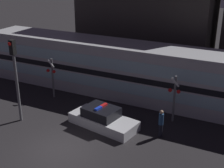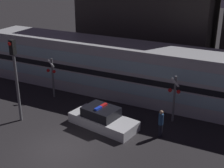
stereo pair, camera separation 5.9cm
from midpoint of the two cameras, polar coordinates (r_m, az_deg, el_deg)
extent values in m
plane|color=#262326|center=(17.61, -9.43, -11.76)|extent=(120.00, 120.00, 0.00)
cube|color=silver|center=(23.51, 1.38, 2.79)|extent=(22.70, 3.16, 4.00)
cube|color=black|center=(22.16, -0.39, 1.60)|extent=(22.24, 0.03, 0.40)
cube|color=silver|center=(22.42, -0.39, -0.13)|extent=(21.56, 0.02, 0.80)
cube|color=silver|center=(21.88, -0.40, 3.76)|extent=(21.56, 0.02, 0.80)
cube|color=silver|center=(19.44, -1.51, -6.90)|extent=(4.54, 2.50, 0.64)
cube|color=black|center=(19.25, -1.94, -5.14)|extent=(2.30, 1.90, 0.59)
cube|color=blue|center=(18.90, -2.46, -4.46)|extent=(0.29, 0.56, 0.12)
cube|color=red|center=(19.28, -1.45, -3.91)|extent=(0.29, 0.56, 0.12)
cylinder|color=black|center=(18.55, 8.90, -8.39)|extent=(0.24, 0.24, 0.81)
cylinder|color=navy|center=(18.19, 9.04, -6.37)|extent=(0.29, 0.29, 0.67)
sphere|color=tan|center=(17.98, 9.12, -5.12)|extent=(0.22, 0.22, 0.22)
cylinder|color=slate|center=(19.87, 11.37, -2.75)|extent=(0.14, 0.14, 3.08)
sphere|color=red|center=(19.57, 10.65, -1.12)|extent=(0.24, 0.24, 0.24)
sphere|color=red|center=(19.44, 12.13, -1.39)|extent=(0.24, 0.24, 0.24)
cube|color=white|center=(19.34, 11.55, 0.31)|extent=(0.58, 0.03, 0.58)
cylinder|color=slate|center=(23.43, -10.69, 1.06)|extent=(0.14, 0.14, 3.02)
sphere|color=red|center=(23.28, -11.52, 2.44)|extent=(0.24, 0.24, 0.24)
sphere|color=red|center=(22.97, -10.48, 2.25)|extent=(0.24, 0.24, 0.24)
cube|color=white|center=(22.99, -11.02, 3.66)|extent=(0.58, 0.03, 0.58)
cylinder|color=slate|center=(20.22, -16.81, -0.82)|extent=(0.17, 0.17, 4.39)
cube|color=black|center=(19.40, -17.65, 6.42)|extent=(0.30, 0.30, 0.90)
sphere|color=red|center=(19.21, -18.14, 6.99)|extent=(0.23, 0.23, 0.23)
cube|color=#47423D|center=(28.86, 6.39, 12.27)|extent=(11.78, 5.38, 9.90)
camera|label=1|loc=(0.03, -89.92, 0.03)|focal=50.00mm
camera|label=2|loc=(0.03, 90.08, -0.03)|focal=50.00mm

